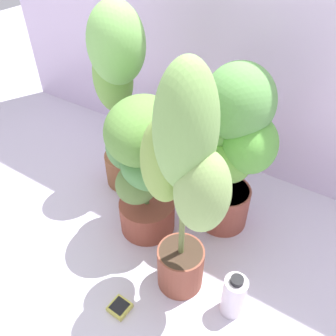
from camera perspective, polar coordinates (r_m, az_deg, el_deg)
ground_plane at (r=1.74m, az=-6.12°, el=-12.04°), size 8.00×8.00×0.00m
potted_plant_back_left at (r=1.74m, az=-8.17°, el=13.08°), size 0.38×0.38×1.00m
potted_plant_center at (r=1.49m, az=-4.17°, el=1.24°), size 0.46×0.42×0.72m
potted_plant_back_right at (r=1.51m, az=10.93°, el=4.43°), size 0.45×0.39×0.85m
potted_plant_front_right at (r=1.15m, az=2.58°, el=-2.02°), size 0.42×0.29×1.02m
hygrometer_box at (r=1.54m, az=-8.03°, el=-21.95°), size 0.08×0.08×0.03m
nutrient_bottle at (r=1.47m, az=10.84°, el=-20.11°), size 0.09×0.09×0.22m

